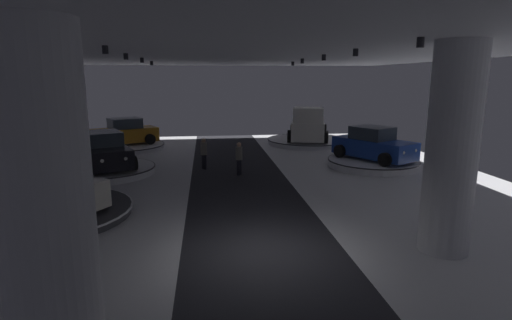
{
  "coord_description": "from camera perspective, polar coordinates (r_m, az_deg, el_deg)",
  "views": [
    {
      "loc": [
        -1.44,
        -9.92,
        4.59
      ],
      "look_at": [
        0.47,
        5.38,
        1.4
      ],
      "focal_mm": 28.11,
      "sensor_mm": 36.0,
      "label": 1
    }
  ],
  "objects": [
    {
      "name": "display_car_far_right",
      "position": [
        21.71,
        16.36,
        2.08
      ],
      "size": [
        3.67,
        4.54,
        1.71
      ],
      "color": "navy",
      "rests_on": "display_platform_far_right"
    },
    {
      "name": "display_platform_deep_left",
      "position": [
        27.57,
        -18.26,
        1.86
      ],
      "size": [
        5.17,
        5.17,
        0.3
      ],
      "color": "silver",
      "rests_on": "ground"
    },
    {
      "name": "column_right",
      "position": [
        11.48,
        26.09,
        1.27
      ],
      "size": [
        1.29,
        1.29,
        5.5
      ],
      "color": "silver",
      "rests_on": "ground"
    },
    {
      "name": "ground",
      "position": [
        11.03,
        1.06,
        -13.03
      ],
      "size": [
        24.0,
        44.0,
        0.06
      ],
      "color": "silver"
    },
    {
      "name": "column_left",
      "position": [
        7.45,
        -28.06,
        -3.99
      ],
      "size": [
        1.57,
        1.57,
        5.5
      ],
      "color": "silver",
      "rests_on": "ground"
    },
    {
      "name": "display_car_deep_left",
      "position": [
        27.45,
        -18.32,
        3.7
      ],
      "size": [
        4.56,
        3.6,
        1.71
      ],
      "color": "#B77519",
      "rests_on": "display_platform_deep_left"
    },
    {
      "name": "display_platform_mid_left",
      "position": [
        15.2,
        -27.84,
        -6.68
      ],
      "size": [
        5.66,
        5.66,
        0.27
      ],
      "color": "#333338",
      "rests_on": "ground"
    },
    {
      "name": "display_platform_deep_right",
      "position": [
        28.35,
        7.39,
        2.68
      ],
      "size": [
        5.68,
        5.68,
        0.36
      ],
      "color": "silver",
      "rests_on": "ground"
    },
    {
      "name": "display_platform_far_right",
      "position": [
        21.86,
        16.28,
        -0.35
      ],
      "size": [
        4.68,
        4.68,
        0.38
      ],
      "color": "silver",
      "rests_on": "ground"
    },
    {
      "name": "pickup_truck_deep_right",
      "position": [
        27.88,
        7.44,
        4.81
      ],
      "size": [
        3.73,
        5.66,
        2.3
      ],
      "color": "silver",
      "rests_on": "display_platform_deep_right"
    },
    {
      "name": "brand_sign_pylon",
      "position": [
        10.04,
        -28.21,
        -3.42
      ],
      "size": [
        1.27,
        0.66,
        4.29
      ],
      "color": "slate",
      "rests_on": "ground"
    },
    {
      "name": "display_car_mid_left",
      "position": [
        14.95,
        -28.08,
        -3.48
      ],
      "size": [
        4.52,
        3.75,
        1.71
      ],
      "color": "silver",
      "rests_on": "display_platform_mid_left"
    },
    {
      "name": "visitor_walking_far",
      "position": [
        20.4,
        -7.43,
        1.19
      ],
      "size": [
        0.32,
        0.32,
        1.59
      ],
      "color": "black",
      "rests_on": "ground"
    },
    {
      "name": "visitor_walking_near",
      "position": [
        19.02,
        -2.42,
        0.51
      ],
      "size": [
        0.32,
        0.32,
        1.59
      ],
      "color": "black",
      "rests_on": "ground"
    },
    {
      "name": "display_platform_far_left",
      "position": [
        20.65,
        -20.57,
        -1.36
      ],
      "size": [
        4.67,
        4.67,
        0.35
      ],
      "color": "silver",
      "rests_on": "ground"
    },
    {
      "name": "display_car_far_left",
      "position": [
        20.5,
        -20.77,
        1.17
      ],
      "size": [
        3.46,
        4.57,
        1.71
      ],
      "color": "black",
      "rests_on": "display_platform_far_left"
    },
    {
      "name": "ceiling_with_spotlights",
      "position": [
        10.07,
        1.19,
        17.16
      ],
      "size": [
        24.0,
        44.0,
        0.39
      ],
      "color": "silver"
    }
  ]
}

